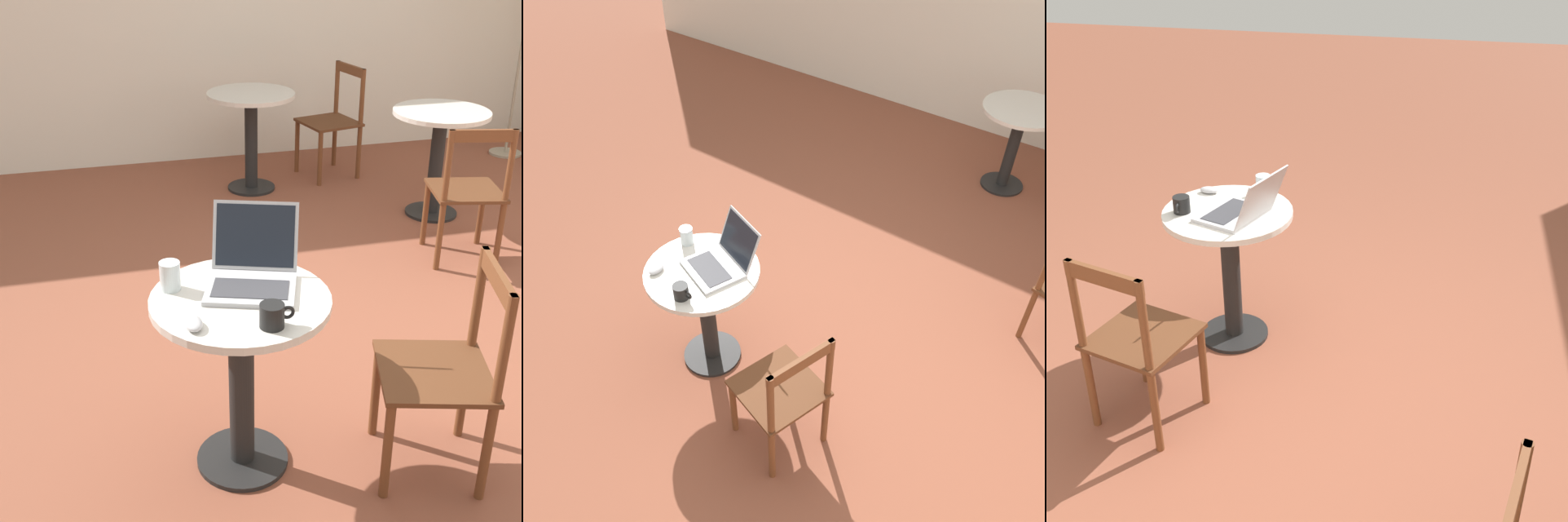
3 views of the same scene
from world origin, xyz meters
TOP-DOWN VIEW (x-y plane):
  - ground_plane at (0.00, 0.00)m, footprint 16.00×16.00m
  - cafe_table_near at (-0.49, -0.54)m, footprint 0.65×0.65m
  - cafe_table_mid at (1.38, 1.58)m, footprint 0.65×0.65m
  - cafe_table_far at (0.28, 2.38)m, footprint 0.65×0.65m
  - chair_near_right at (0.23, -0.75)m, footprint 0.50×0.50m
  - chair_mid_front at (1.22, 0.87)m, footprint 0.49×0.49m
  - chair_far_right at (0.98, 2.54)m, footprint 0.48×0.48m
  - laptop at (-0.43, -0.45)m, footprint 0.42×0.44m
  - mouse at (-0.69, -0.70)m, footprint 0.06×0.10m
  - mug at (-0.44, -0.76)m, footprint 0.12×0.08m
  - drinking_glass at (-0.72, -0.42)m, footprint 0.07×0.07m

SIDE VIEW (x-z plane):
  - ground_plane at x=0.00m, z-range 0.00..0.00m
  - chair_near_right at x=0.23m, z-range 0.00..0.86m
  - chair_mid_front at x=1.22m, z-range 0.00..0.86m
  - chair_far_right at x=0.98m, z-range 0.00..0.86m
  - cafe_table_near at x=-0.49m, z-range 0.16..0.90m
  - cafe_table_mid at x=1.38m, z-range 0.16..0.90m
  - cafe_table_far at x=0.28m, z-range 0.16..0.90m
  - mouse at x=-0.69m, z-range 0.74..0.77m
  - mug at x=-0.44m, z-range 0.74..0.82m
  - laptop at x=-0.43m, z-range 0.66..0.92m
  - drinking_glass at x=-0.72m, z-range 0.74..0.85m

